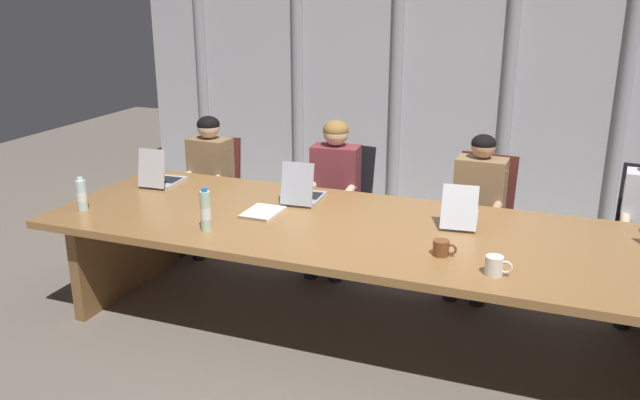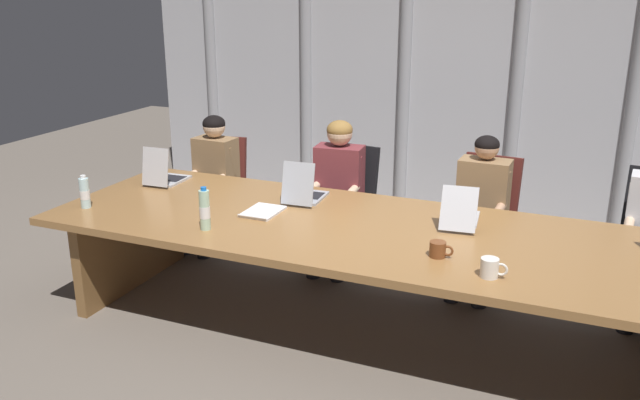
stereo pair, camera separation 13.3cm
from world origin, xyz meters
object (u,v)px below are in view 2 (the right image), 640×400
object	(u,v)px
person_left_end	(210,174)
water_bottle_secondary	(85,193)
office_chair_left_mid	(343,218)
person_center	(480,207)
office_chair_left_end	(218,202)
laptop_left_end	(165,176)
laptop_center	(460,215)
spiral_notepad	(262,212)
laptop_left_mid	(305,193)
office_chair_center	(481,237)
person_left_mid	(336,186)
coffee_mug_far	(438,249)
water_bottle_primary	(205,210)
coffee_mug_near	(490,268)

from	to	relation	value
person_left_end	water_bottle_secondary	bearing A→B (deg)	-3.71
office_chair_left_mid	person_center	bearing A→B (deg)	90.32
water_bottle_secondary	office_chair_left_end	bearing A→B (deg)	85.27
laptop_left_end	laptop_center	xyz separation A→B (m)	(2.29, -0.01, -0.01)
office_chair_left_end	office_chair_left_mid	xyz separation A→B (m)	(1.21, 0.00, 0.01)
water_bottle_secondary	spiral_notepad	world-z (taller)	water_bottle_secondary
laptop_left_mid	spiral_notepad	distance (m)	0.39
office_chair_center	person_left_mid	bearing A→B (deg)	-75.56
laptop_left_mid	office_chair_left_mid	bearing A→B (deg)	-4.14
person_left_mid	coffee_mug_far	xyz separation A→B (m)	(1.11, -1.25, 0.10)
laptop_center	office_chair_left_mid	xyz separation A→B (m)	(-1.11, 0.79, -0.44)
office_chair_left_mid	person_center	world-z (taller)	person_center
water_bottle_primary	coffee_mug_far	xyz separation A→B (m)	(1.45, 0.13, -0.08)
laptop_left_end	water_bottle_secondary	bearing A→B (deg)	165.05
coffee_mug_near	spiral_notepad	xyz separation A→B (m)	(-1.58, 0.45, -0.04)
laptop_center	office_chair_center	distance (m)	0.90
coffee_mug_near	office_chair_left_end	bearing A→B (deg)	149.28
office_chair_left_end	laptop_left_mid	bearing A→B (deg)	47.98
laptop_left_end	office_chair_left_mid	bearing A→B (deg)	-58.93
office_chair_left_mid	laptop_center	bearing A→B (deg)	62.84
laptop_left_mid	office_chair_center	xyz separation A→B (m)	(1.14, 0.77, -0.44)
person_center	spiral_notepad	size ratio (longest dim) A/B	3.80
laptop_left_mid	coffee_mug_far	world-z (taller)	laptop_left_mid
laptop_center	coffee_mug_far	size ratio (longest dim) A/B	3.41
office_chair_center	person_center	size ratio (longest dim) A/B	0.83
office_chair_left_end	office_chair_left_mid	world-z (taller)	office_chair_left_mid
laptop_left_mid	office_chair_left_end	size ratio (longest dim) A/B	0.45
person_center	coffee_mug_near	bearing A→B (deg)	13.67
laptop_left_end	spiral_notepad	distance (m)	1.07
office_chair_left_end	coffee_mug_near	distance (m)	3.09
person_center	spiral_notepad	bearing A→B (deg)	-51.42
water_bottle_secondary	laptop_left_mid	bearing A→B (deg)	28.71
laptop_left_end	coffee_mug_near	size ratio (longest dim) A/B	2.59
laptop_center	office_chair_center	size ratio (longest dim) A/B	0.49
laptop_center	water_bottle_secondary	size ratio (longest dim) A/B	2.02
laptop_center	spiral_notepad	distance (m)	1.31
person_center	person_left_mid	bearing A→B (deg)	-88.39
office_chair_center	water_bottle_secondary	distance (m)	2.92
laptop_left_end	water_bottle_primary	bearing A→B (deg)	-134.58
person_center	coffee_mug_far	world-z (taller)	person_center
office_chair_left_end	spiral_notepad	xyz separation A→B (m)	(1.05, -1.12, 0.40)
person_left_mid	spiral_notepad	xyz separation A→B (m)	(-0.15, -0.97, 0.06)
office_chair_left_end	person_left_end	size ratio (longest dim) A/B	0.79
office_chair_left_end	person_center	bearing A→B (deg)	76.48
water_bottle_primary	coffee_mug_near	distance (m)	1.77
person_center	coffee_mug_far	distance (m)	1.25
laptop_left_end	laptop_left_mid	world-z (taller)	laptop_left_mid
office_chair_left_mid	person_left_mid	distance (m)	0.36
person_left_end	coffee_mug_near	xyz separation A→B (m)	(2.59, -1.41, 0.14)
laptop_center	office_chair_center	world-z (taller)	laptop_center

